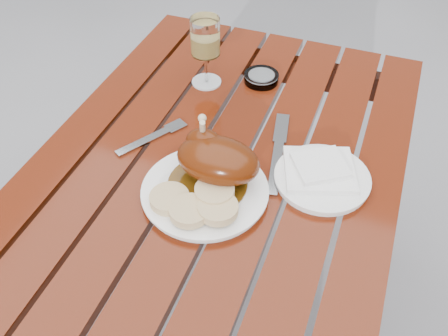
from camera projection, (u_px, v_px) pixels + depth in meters
The scene contains 11 objects.
ground at pixel (218, 329), 1.64m from camera, with size 60.00×60.00×0.00m, color slate.
table at pixel (217, 262), 1.37m from camera, with size 0.80×1.20×0.75m, color #621B0B.
dinner_plate at pixel (205, 192), 1.04m from camera, with size 0.27×0.27×0.02m, color white.
roast_duck at pixel (215, 159), 1.03m from camera, with size 0.19×0.17×0.13m.
bread_dumplings at pixel (198, 202), 0.99m from camera, with size 0.18×0.14×0.03m.
wine_glass at pixel (206, 52), 1.28m from camera, with size 0.08×0.08×0.19m, color #D9BD62.
side_plate at pixel (322, 179), 1.07m from camera, with size 0.21×0.21×0.02m, color white.
napkin at pixel (319, 170), 1.07m from camera, with size 0.15×0.14×0.01m, color white.
ashtray at pixel (261, 78), 1.34m from camera, with size 0.09×0.09×0.02m, color #B2B7BC.
fork at pixel (149, 139), 1.17m from camera, with size 0.02×0.17×0.01m, color gray.
knife at pixel (277, 158), 1.12m from camera, with size 0.02×0.23×0.01m, color gray.
Camera 1 is at (0.30, -0.74, 1.52)m, focal length 40.00 mm.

